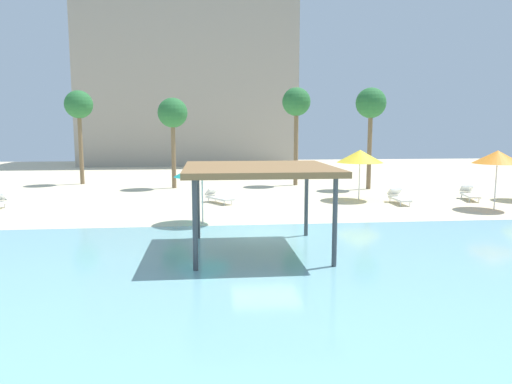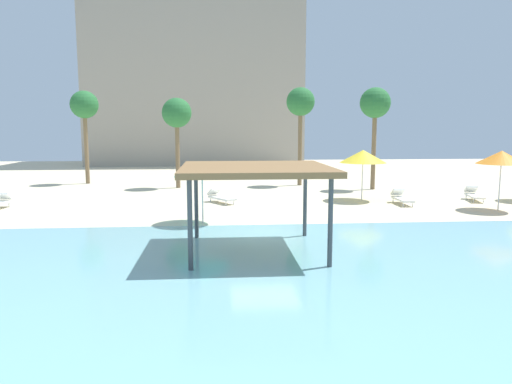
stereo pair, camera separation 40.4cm
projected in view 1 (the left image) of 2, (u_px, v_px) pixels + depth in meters
The scene contains 14 objects.
ground_plane at pixel (266, 234), 17.65m from camera, with size 80.00×80.00×0.00m, color beige.
lagoon_water at pixel (290, 277), 12.47m from camera, with size 44.00×13.50×0.04m, color #7AB7C1.
shade_pavilion at pixel (259, 171), 14.78m from camera, with size 4.56×4.56×2.73m.
beach_umbrella_teal_0 at pixel (202, 169), 19.24m from camera, with size 2.28×2.28×2.57m.
beach_umbrella_yellow_1 at pixel (360, 156), 25.61m from camera, with size 2.48×2.48×2.72m.
beach_umbrella_orange_2 at pixel (498, 157), 22.64m from camera, with size 2.27×2.27×2.83m.
lounge_chair_0 at pixel (218, 197), 24.84m from camera, with size 1.54×1.91×0.74m.
lounge_chair_1 at pixel (469, 194), 25.92m from camera, with size 1.04×1.98×0.74m.
lounge_chair_3 at pixel (399, 197), 24.66m from camera, with size 0.63×1.90×0.74m.
palm_tree_0 at pixel (173, 115), 30.40m from camera, with size 1.90×1.90×5.79m.
palm_tree_1 at pixel (79, 107), 32.51m from camera, with size 1.90×1.90×6.42m.
palm_tree_2 at pixel (371, 105), 29.82m from camera, with size 1.90×1.90×6.38m.
palm_tree_3 at pixel (296, 104), 31.88m from camera, with size 1.90×1.90×6.57m.
hotel_block_0 at pixel (190, 74), 52.42m from camera, with size 22.24×11.68×19.41m, color #9E9384.
Camera 1 is at (-2.11, -17.16, 3.92)m, focal length 33.45 mm.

